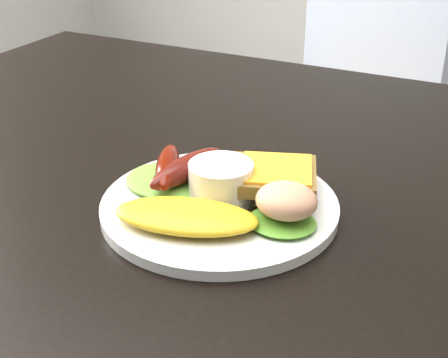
{
  "coord_description": "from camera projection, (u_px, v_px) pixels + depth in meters",
  "views": [
    {
      "loc": [
        0.26,
        -0.6,
        1.07
      ],
      "look_at": [
        0.02,
        -0.1,
        0.78
      ],
      "focal_mm": 50.0,
      "sensor_mm": 36.0,
      "label": 1
    }
  ],
  "objects": [
    {
      "name": "lettuce_right",
      "position": [
        282.0,
        222.0,
        0.58
      ],
      "size": [
        0.07,
        0.06,
        0.01
      ],
      "primitive_type": "ellipsoid",
      "rotation": [
        0.0,
        0.0,
        0.04
      ],
      "color": "#38921A",
      "rests_on": "plate"
    },
    {
      "name": "toast_a",
      "position": [
        262.0,
        176.0,
        0.66
      ],
      "size": [
        0.11,
        0.11,
        0.01
      ],
      "primitive_type": "cube",
      "rotation": [
        0.0,
        0.0,
        0.39
      ],
      "color": "#965620",
      "rests_on": "plate"
    },
    {
      "name": "fork",
      "position": [
        189.0,
        196.0,
        0.63
      ],
      "size": [
        0.14,
        0.02,
        0.0
      ],
      "primitive_type": "cube",
      "rotation": [
        0.0,
        0.0,
        0.03
      ],
      "color": "#ADAFB7",
      "rests_on": "plate"
    },
    {
      "name": "dining_chair",
      "position": [
        347.0,
        128.0,
        1.6
      ],
      "size": [
        0.53,
        0.53,
        0.05
      ],
      "primitive_type": "cube",
      "rotation": [
        0.0,
        0.0,
        -0.3
      ],
      "color": "#A17953",
      "rests_on": "ground"
    },
    {
      "name": "plate",
      "position": [
        220.0,
        206.0,
        0.63
      ],
      "size": [
        0.24,
        0.24,
        0.01
      ],
      "primitive_type": "cylinder",
      "color": "white",
      "rests_on": "dining_table"
    },
    {
      "name": "omelette",
      "position": [
        186.0,
        216.0,
        0.58
      ],
      "size": [
        0.15,
        0.1,
        0.02
      ],
      "primitive_type": "ellipsoid",
      "rotation": [
        0.0,
        0.0,
        0.26
      ],
      "color": "yellow",
      "rests_on": "plate"
    },
    {
      "name": "lettuce_left",
      "position": [
        169.0,
        180.0,
        0.66
      ],
      "size": [
        0.1,
        0.09,
        0.01
      ],
      "primitive_type": "ellipsoid",
      "rotation": [
        0.0,
        0.0,
        0.05
      ],
      "color": "#599A28",
      "rests_on": "plate"
    },
    {
      "name": "toast_b",
      "position": [
        276.0,
        176.0,
        0.63
      ],
      "size": [
        0.1,
        0.1,
        0.01
      ],
      "primitive_type": "cube",
      "rotation": [
        0.0,
        0.0,
        0.35
      ],
      "color": "olive",
      "rests_on": "toast_a"
    },
    {
      "name": "dining_table",
      "position": [
        251.0,
        179.0,
        0.74
      ],
      "size": [
        1.2,
        0.8,
        0.04
      ],
      "primitive_type": "cube",
      "color": "black",
      "rests_on": "ground"
    },
    {
      "name": "ramekin",
      "position": [
        221.0,
        181.0,
        0.63
      ],
      "size": [
        0.07,
        0.07,
        0.04
      ],
      "primitive_type": "cylinder",
      "rotation": [
        0.0,
        0.0,
        -0.15
      ],
      "color": "white",
      "rests_on": "plate"
    },
    {
      "name": "sausage_a",
      "position": [
        168.0,
        166.0,
        0.65
      ],
      "size": [
        0.07,
        0.1,
        0.02
      ],
      "primitive_type": "ellipsoid",
      "rotation": [
        0.0,
        0.0,
        0.45
      ],
      "color": "#5C1605",
      "rests_on": "lettuce_left"
    },
    {
      "name": "sausage_b",
      "position": [
        187.0,
        168.0,
        0.64
      ],
      "size": [
        0.05,
        0.11,
        0.03
      ],
      "primitive_type": "ellipsoid",
      "rotation": [
        0.0,
        0.0,
        -0.21
      ],
      "color": "#5C2117",
      "rests_on": "lettuce_left"
    },
    {
      "name": "person",
      "position": [
        228.0,
        77.0,
        1.34
      ],
      "size": [
        0.52,
        0.41,
        1.3
      ],
      "primitive_type": "imported",
      "rotation": [
        0.0,
        0.0,
        2.91
      ],
      "color": "#215289",
      "rests_on": "ground"
    },
    {
      "name": "potato_salad",
      "position": [
        286.0,
        201.0,
        0.58
      ],
      "size": [
        0.06,
        0.06,
        0.03
      ],
      "primitive_type": "ellipsoid",
      "rotation": [
        0.0,
        0.0,
        0.04
      ],
      "color": "beige",
      "rests_on": "lettuce_right"
    }
  ]
}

